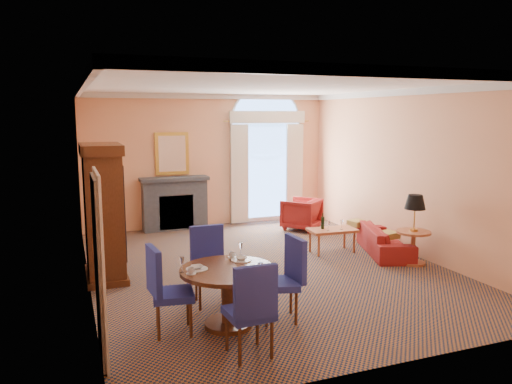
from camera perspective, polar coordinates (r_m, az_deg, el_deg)
name	(u,v)px	position (r m, az deg, el deg)	size (l,w,h in m)	color
ground	(266,268)	(9.05, 1.14, -8.62)	(7.50, 7.50, 0.00)	#13233E
room_envelope	(251,126)	(9.24, -0.52, 7.57)	(6.04, 7.52, 3.45)	#EEA371
armoire	(104,215)	(8.60, -17.03, -2.49)	(0.65, 1.14, 2.25)	#3F1F0E
dining_table	(228,284)	(6.50, -3.23, -10.46)	(1.24, 1.24, 0.98)	#3F1F0E
dining_chair_north	(209,259)	(7.33, -5.38, -7.68)	(0.55, 0.55, 1.12)	navy
dining_chair_south	(252,305)	(5.65, -0.45, -12.77)	(0.53, 0.53, 1.12)	navy
dining_chair_east	(287,273)	(6.72, 3.57, -9.22)	(0.61, 0.61, 1.12)	navy
dining_chair_west	(164,285)	(6.37, -10.47, -10.39)	(0.57, 0.56, 1.12)	navy
sofa	(385,240)	(10.21, 14.50, -5.34)	(1.80, 0.70, 0.53)	maroon
armchair	(301,214)	(11.93, 5.22, -2.51)	(0.79, 0.81, 0.74)	maroon
coffee_table	(332,231)	(10.02, 8.68, -4.40)	(0.96, 0.57, 0.79)	#A95632
side_table	(414,221)	(9.50, 17.63, -3.16)	(0.62, 0.62, 1.26)	#A95632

